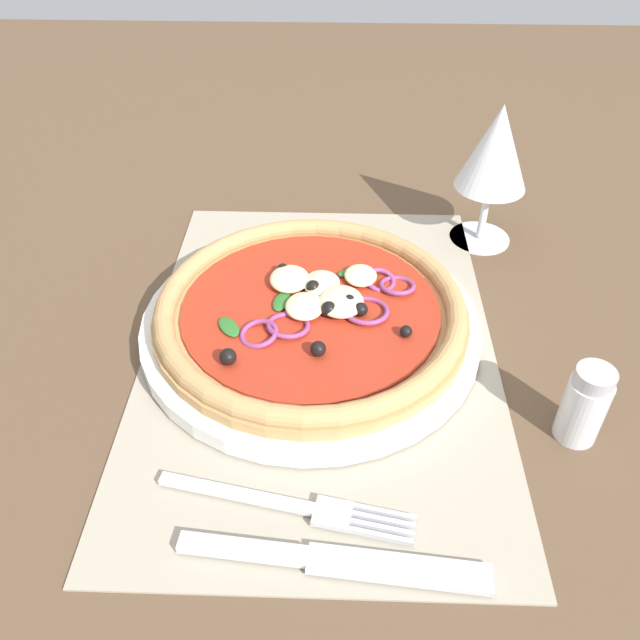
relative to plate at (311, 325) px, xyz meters
The scene contains 8 objects.
ground_plane 3.12cm from the plate, 24.39° to the left, with size 190.00×140.00×2.40cm, color brown.
placemat 2.26cm from the plate, 24.39° to the left, with size 44.77×30.32×0.40cm, color #A39984.
plate is the anchor object (origin of this frame).
pizza 1.84cm from the plate, 125.66° to the left, with size 27.38×27.38×2.68cm.
fork 18.17cm from the plate, ahead, with size 5.07×17.94×0.44cm.
knife 22.21cm from the plate, ahead, with size 3.57×20.07×0.62cm.
wine_glass 25.42cm from the plate, 132.63° to the left, with size 7.20×7.20×14.90cm.
pepper_shaker 23.25cm from the plate, 62.58° to the left, with size 3.20×3.20×6.70cm.
Camera 1 is at (41.24, 1.36, 38.81)cm, focal length 36.29 mm.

